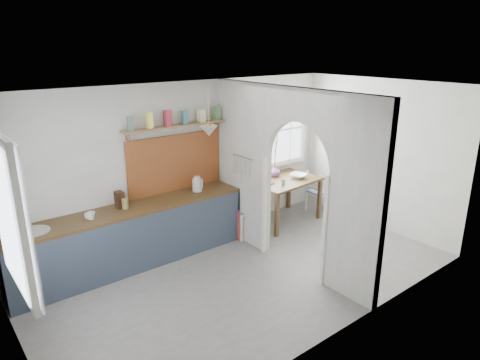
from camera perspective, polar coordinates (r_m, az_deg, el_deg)
floor at (r=6.23m, az=1.20°, el=-12.53°), size 5.80×3.20×0.01m
ceiling at (r=5.41m, az=1.38°, el=11.99°), size 5.80×3.20×0.01m
walls at (r=5.69m, az=1.28°, el=-1.15°), size 5.81×3.21×2.60m
partition at (r=6.13m, az=5.99°, el=1.64°), size 0.12×3.20×2.60m
kitchen_window at (r=4.44m, az=-28.66°, el=-4.19°), size 0.10×1.16×1.50m
nook_window at (r=7.90m, az=4.16°, el=6.43°), size 1.76×0.10×1.30m
counter at (r=6.51m, az=-14.17°, el=-7.19°), size 3.50×0.60×0.90m
sink at (r=5.97m, az=-25.81°, el=-6.29°), size 0.40×0.40×0.02m
backsplash at (r=6.81m, az=-8.56°, el=2.28°), size 1.65×0.03×0.90m
shelf at (r=6.59m, az=-8.44°, el=7.56°), size 1.75×0.20×0.21m
pendant_lamp at (r=6.52m, az=-4.16°, el=6.53°), size 0.26×0.26×0.16m
utensil_rail at (r=6.68m, az=0.40°, el=3.08°), size 0.02×0.50×0.02m
dining_table at (r=7.87m, az=5.82°, el=-2.72°), size 1.36×0.96×0.81m
chair_left at (r=7.22m, az=1.34°, el=-3.92°), size 0.57×0.57×0.95m
chair_right at (r=8.40m, az=10.48°, el=-1.53°), size 0.39×0.39×0.82m
kettle at (r=6.81m, az=-5.74°, el=-0.50°), size 0.25×0.22×0.24m
mug_a at (r=6.05m, az=-19.24°, el=-4.53°), size 0.14×0.14×0.10m
mug_b at (r=6.08m, az=-19.56°, el=-4.55°), size 0.14×0.14×0.08m
knife_block at (r=6.34m, az=-15.74°, el=-2.52°), size 0.11×0.15×0.24m
jar at (r=6.29m, az=-15.05°, el=-3.02°), size 0.12×0.12×0.15m
towel_magenta at (r=7.12m, az=-0.28°, el=-6.00°), size 0.02×0.03×0.51m
towel_orange at (r=7.10m, az=-0.05°, el=-6.30°), size 0.02×0.03×0.49m
bowl at (r=7.86m, az=7.76°, el=0.56°), size 0.37×0.37×0.07m
table_cup at (r=7.46m, az=5.77°, el=-0.24°), size 0.10×0.10×0.09m
plate at (r=7.50m, az=3.89°, el=-0.37°), size 0.25×0.25×0.02m
vase at (r=7.87m, az=4.68°, el=1.21°), size 0.21×0.21×0.20m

